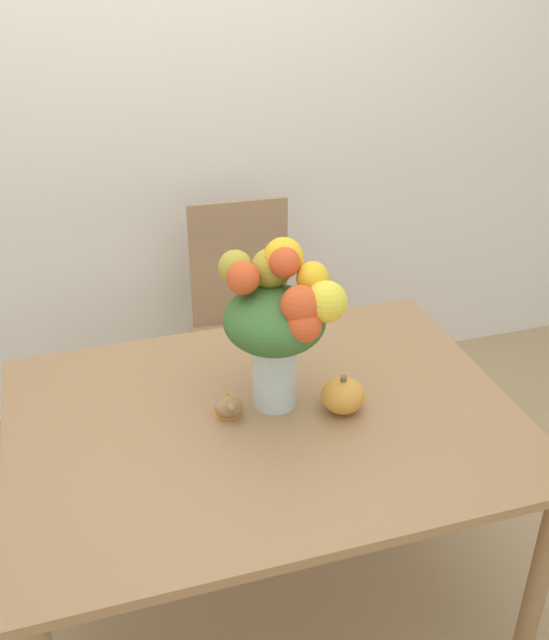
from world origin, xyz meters
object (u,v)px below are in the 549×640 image
(pumpkin, at_px, (343,395))
(dining_chair_near_window, at_px, (246,325))
(turkey_figurine, at_px, (228,404))
(flower_vase, at_px, (278,317))

(pumpkin, xyz_separation_m, dining_chair_near_window, (-0.04, 0.93, -0.28))
(pumpkin, xyz_separation_m, turkey_figurine, (-0.32, 0.08, -0.02))
(pumpkin, distance_m, dining_chair_near_window, 0.97)
(flower_vase, distance_m, turkey_figurine, 0.30)
(flower_vase, xyz_separation_m, dining_chair_near_window, (0.13, 0.84, -0.51))
(flower_vase, height_order, turkey_figurine, flower_vase)
(flower_vase, relative_size, pumpkin, 3.94)
(pumpkin, height_order, turkey_figurine, pumpkin)
(turkey_figurine, distance_m, dining_chair_near_window, 0.93)
(flower_vase, distance_m, pumpkin, 0.30)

